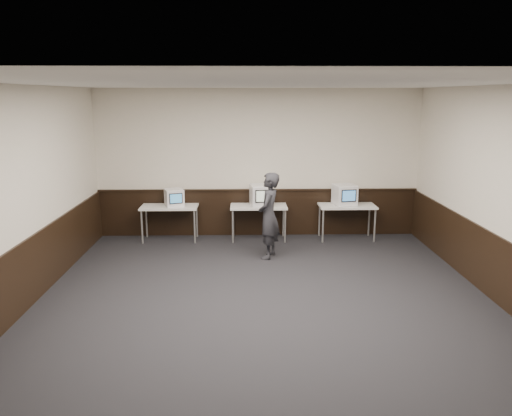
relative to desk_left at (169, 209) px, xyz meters
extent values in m
plane|color=black|center=(1.90, -3.60, -0.68)|extent=(8.00, 8.00, 0.00)
plane|color=white|center=(1.90, -3.60, 2.52)|extent=(8.00, 8.00, 0.00)
plane|color=silver|center=(1.90, 0.40, 0.92)|extent=(7.00, 0.00, 7.00)
plane|color=silver|center=(1.90, -7.60, 0.92)|extent=(7.00, 0.00, 7.00)
plane|color=silver|center=(-1.60, -3.60, 0.92)|extent=(0.00, 8.00, 8.00)
cube|color=black|center=(1.90, 0.38, -0.18)|extent=(6.98, 0.04, 1.00)
cube|color=black|center=(-1.58, -3.60, -0.18)|extent=(0.04, 7.98, 1.00)
cube|color=black|center=(5.38, -3.60, -0.18)|extent=(0.04, 7.98, 1.00)
cube|color=black|center=(1.90, 0.36, 0.34)|extent=(6.98, 0.06, 0.04)
cube|color=silver|center=(0.00, 0.00, 0.05)|extent=(1.20, 0.60, 0.04)
cylinder|color=#999999|center=(-0.55, -0.25, -0.32)|extent=(0.04, 0.04, 0.71)
cylinder|color=#999999|center=(0.55, -0.25, -0.32)|extent=(0.04, 0.04, 0.71)
cylinder|color=#999999|center=(-0.55, 0.25, -0.32)|extent=(0.04, 0.04, 0.71)
cylinder|color=#999999|center=(0.55, 0.25, -0.32)|extent=(0.04, 0.04, 0.71)
cube|color=silver|center=(1.90, 0.00, 0.05)|extent=(1.20, 0.60, 0.04)
cylinder|color=#999999|center=(1.35, -0.25, -0.32)|extent=(0.04, 0.04, 0.71)
cylinder|color=#999999|center=(2.45, -0.25, -0.32)|extent=(0.04, 0.04, 0.71)
cylinder|color=#999999|center=(1.35, 0.25, -0.32)|extent=(0.04, 0.04, 0.71)
cylinder|color=#999999|center=(2.45, 0.25, -0.32)|extent=(0.04, 0.04, 0.71)
cube|color=silver|center=(3.80, 0.00, 0.05)|extent=(1.20, 0.60, 0.04)
cylinder|color=#999999|center=(3.25, -0.25, -0.32)|extent=(0.04, 0.04, 0.71)
cylinder|color=#999999|center=(4.35, -0.25, -0.32)|extent=(0.04, 0.04, 0.71)
cylinder|color=#999999|center=(3.25, 0.25, -0.32)|extent=(0.04, 0.04, 0.71)
cylinder|color=#999999|center=(4.35, 0.25, -0.32)|extent=(0.04, 0.04, 0.71)
cube|color=white|center=(0.11, -0.01, 0.26)|extent=(0.47, 0.49, 0.37)
cube|color=black|center=(0.17, -0.20, 0.27)|extent=(0.27, 0.10, 0.22)
cube|color=teal|center=(0.18, -0.21, 0.27)|extent=(0.23, 0.08, 0.18)
cube|color=white|center=(1.95, 0.02, 0.29)|extent=(0.51, 0.53, 0.45)
cube|color=black|center=(1.99, -0.21, 0.32)|extent=(0.33, 0.07, 0.27)
cube|color=beige|center=(1.99, -0.22, 0.32)|extent=(0.29, 0.05, 0.22)
cube|color=white|center=(3.74, 0.04, 0.29)|extent=(0.52, 0.54, 0.44)
cube|color=black|center=(3.79, -0.18, 0.31)|extent=(0.33, 0.08, 0.26)
cube|color=teal|center=(3.79, -0.20, 0.31)|extent=(0.28, 0.06, 0.22)
imported|color=#24252A|center=(2.06, -1.23, 0.14)|extent=(0.55, 0.69, 1.65)
camera|label=1|loc=(1.60, -10.37, 2.37)|focal=35.00mm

